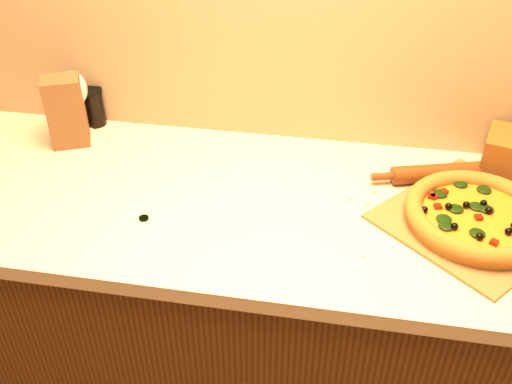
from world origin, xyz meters
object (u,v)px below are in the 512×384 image
object	(u,v)px
pizza_peel	(478,217)
rolling_pin	(438,173)
pizza	(478,216)
dark_jar	(93,107)
wine_glass	(73,91)

from	to	relation	value
pizza_peel	rolling_pin	bearing A→B (deg)	161.52
pizza	dark_jar	size ratio (longest dim) A/B	2.94
wine_glass	dark_jar	xyz separation A→B (m)	(0.02, 0.06, -0.08)
pizza_peel	wine_glass	size ratio (longest dim) A/B	2.76
wine_glass	pizza	bearing A→B (deg)	-12.73
pizza_peel	pizza	size ratio (longest dim) A/B	1.61
pizza	wine_glass	bearing A→B (deg)	167.27
wine_glass	dark_jar	world-z (taller)	wine_glass
pizza	dark_jar	xyz separation A→B (m)	(-1.09, 0.31, 0.03)
rolling_pin	pizza	bearing A→B (deg)	-66.97
pizza_peel	pizza	xyz separation A→B (m)	(-0.01, -0.03, 0.03)
pizza_peel	wine_glass	xyz separation A→B (m)	(-1.12, 0.22, 0.14)
wine_glass	dark_jar	bearing A→B (deg)	75.42
pizza	dark_jar	world-z (taller)	dark_jar
rolling_pin	dark_jar	distance (m)	1.02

